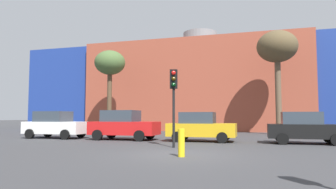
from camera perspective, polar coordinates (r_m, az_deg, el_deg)
ground_plane at (r=11.84m, az=2.02°, el=-11.08°), size 200.00×200.00×0.00m
building_backdrop at (r=36.21m, az=6.08°, el=1.08°), size 38.94×12.47×11.40m
parked_car_0 at (r=21.85m, az=-20.26°, el=-5.32°), size 4.13×2.03×1.79m
parked_car_1 at (r=19.34m, az=-8.30°, el=-5.66°), size 4.22×2.07×1.83m
parked_car_2 at (r=17.90m, az=6.10°, el=-6.02°), size 3.90×1.92×1.69m
parked_car_3 at (r=17.80m, az=24.15°, el=-5.70°), size 3.88×1.91×1.68m
traffic_light_island at (r=14.33m, az=1.06°, el=0.87°), size 0.41×0.39×3.64m
bare_tree_0 at (r=26.58m, az=19.67°, el=8.02°), size 3.23×3.23×8.41m
bare_tree_1 at (r=29.24m, az=-10.78°, el=5.47°), size 2.85×2.85×7.63m
bollard_yellow_0 at (r=11.08m, az=2.51°, el=-8.97°), size 0.24×0.24×1.00m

